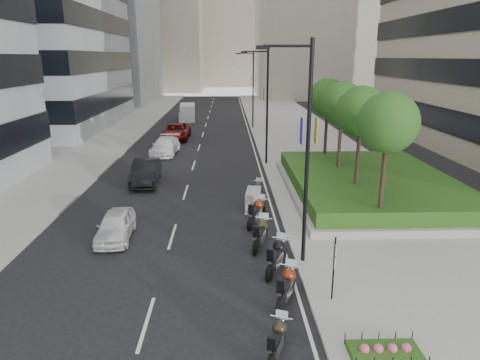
{
  "coord_description": "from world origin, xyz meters",
  "views": [
    {
      "loc": [
        1.17,
        -15.13,
        8.32
      ],
      "look_at": [
        1.85,
        6.74,
        2.0
      ],
      "focal_mm": 32.0,
      "sensor_mm": 36.0,
      "label": 1
    }
  ],
  "objects_px": {
    "motorcycle_4": "(257,212)",
    "car_a": "(116,226)",
    "motorcycle_1": "(287,286)",
    "lamp_post_1": "(265,101)",
    "motorcycle_2": "(277,256)",
    "car_c": "(165,146)",
    "motorcycle_0": "(277,340)",
    "motorcycle_3": "(261,233)",
    "car_b": "(146,172)",
    "motorcycle_6": "(257,190)",
    "car_d": "(176,132)",
    "lamp_post_2": "(252,86)",
    "lamp_post_0": "(304,145)",
    "parking_sign": "(334,265)",
    "delivery_van": "(187,113)",
    "motorcycle_5": "(253,200)"
  },
  "relations": [
    {
      "from": "parking_sign",
      "to": "motorcycle_4",
      "type": "bearing_deg",
      "value": 105.86
    },
    {
      "from": "motorcycle_1",
      "to": "car_b",
      "type": "xyz_separation_m",
      "value": [
        -7.57,
        14.95,
        0.18
      ]
    },
    {
      "from": "car_b",
      "to": "motorcycle_1",
      "type": "bearing_deg",
      "value": -66.7
    },
    {
      "from": "parking_sign",
      "to": "motorcycle_5",
      "type": "xyz_separation_m",
      "value": [
        -2.18,
        9.58,
        -0.88
      ]
    },
    {
      "from": "lamp_post_0",
      "to": "car_a",
      "type": "distance_m",
      "value": 9.81
    },
    {
      "from": "motorcycle_1",
      "to": "car_c",
      "type": "xyz_separation_m",
      "value": [
        -7.5,
        23.98,
        0.12
      ]
    },
    {
      "from": "lamp_post_1",
      "to": "motorcycle_4",
      "type": "bearing_deg",
      "value": -96.67
    },
    {
      "from": "motorcycle_4",
      "to": "car_d",
      "type": "xyz_separation_m",
      "value": [
        -6.79,
        23.89,
        0.14
      ]
    },
    {
      "from": "motorcycle_3",
      "to": "car_c",
      "type": "distance_m",
      "value": 20.6
    },
    {
      "from": "lamp_post_2",
      "to": "motorcycle_4",
      "type": "height_order",
      "value": "lamp_post_2"
    },
    {
      "from": "motorcycle_0",
      "to": "car_c",
      "type": "bearing_deg",
      "value": 34.97
    },
    {
      "from": "lamp_post_0",
      "to": "car_b",
      "type": "distance_m",
      "value": 15.38
    },
    {
      "from": "lamp_post_2",
      "to": "motorcycle_3",
      "type": "xyz_separation_m",
      "value": [
        -1.48,
        -33.28,
        -4.42
      ]
    },
    {
      "from": "motorcycle_3",
      "to": "car_d",
      "type": "bearing_deg",
      "value": 32.75
    },
    {
      "from": "motorcycle_4",
      "to": "motorcycle_6",
      "type": "height_order",
      "value": "motorcycle_4"
    },
    {
      "from": "lamp_post_0",
      "to": "delivery_van",
      "type": "distance_m",
      "value": 43.06
    },
    {
      "from": "motorcycle_1",
      "to": "car_d",
      "type": "height_order",
      "value": "car_d"
    },
    {
      "from": "motorcycle_3",
      "to": "delivery_van",
      "type": "relative_size",
      "value": 0.44
    },
    {
      "from": "motorcycle_1",
      "to": "motorcycle_4",
      "type": "bearing_deg",
      "value": 26.67
    },
    {
      "from": "delivery_van",
      "to": "lamp_post_1",
      "type": "bearing_deg",
      "value": -76.06
    },
    {
      "from": "motorcycle_0",
      "to": "motorcycle_3",
      "type": "xyz_separation_m",
      "value": [
        0.1,
        7.41,
        0.11
      ]
    },
    {
      "from": "lamp_post_2",
      "to": "motorcycle_0",
      "type": "height_order",
      "value": "lamp_post_2"
    },
    {
      "from": "lamp_post_1",
      "to": "lamp_post_2",
      "type": "height_order",
      "value": "same"
    },
    {
      "from": "motorcycle_3",
      "to": "car_a",
      "type": "xyz_separation_m",
      "value": [
        -6.8,
        1.13,
        0.0
      ]
    },
    {
      "from": "lamp_post_1",
      "to": "lamp_post_2",
      "type": "xyz_separation_m",
      "value": [
        0.0,
        18.0,
        0.0
      ]
    },
    {
      "from": "lamp_post_1",
      "to": "motorcycle_4",
      "type": "xyz_separation_m",
      "value": [
        -1.47,
        -12.54,
        -4.41
      ]
    },
    {
      "from": "motorcycle_1",
      "to": "motorcycle_3",
      "type": "height_order",
      "value": "motorcycle_3"
    },
    {
      "from": "car_a",
      "to": "lamp_post_0",
      "type": "bearing_deg",
      "value": -21.94
    },
    {
      "from": "motorcycle_5",
      "to": "lamp_post_1",
      "type": "bearing_deg",
      "value": -0.68
    },
    {
      "from": "motorcycle_2",
      "to": "car_b",
      "type": "relative_size",
      "value": 0.46
    },
    {
      "from": "motorcycle_6",
      "to": "car_d",
      "type": "bearing_deg",
      "value": 38.75
    },
    {
      "from": "car_a",
      "to": "car_c",
      "type": "distance_m",
      "value": 18.26
    },
    {
      "from": "motorcycle_4",
      "to": "car_c",
      "type": "bearing_deg",
      "value": 46.5
    },
    {
      "from": "motorcycle_2",
      "to": "car_b",
      "type": "height_order",
      "value": "car_b"
    },
    {
      "from": "motorcycle_4",
      "to": "motorcycle_5",
      "type": "bearing_deg",
      "value": 25.3
    },
    {
      "from": "lamp_post_2",
      "to": "delivery_van",
      "type": "distance_m",
      "value": 11.61
    },
    {
      "from": "motorcycle_2",
      "to": "motorcycle_6",
      "type": "bearing_deg",
      "value": 25.54
    },
    {
      "from": "delivery_van",
      "to": "motorcycle_6",
      "type": "bearing_deg",
      "value": -82.36
    },
    {
      "from": "lamp_post_2",
      "to": "motorcycle_6",
      "type": "xyz_separation_m",
      "value": [
        -1.18,
        -26.41,
        -4.53
      ]
    },
    {
      "from": "motorcycle_3",
      "to": "motorcycle_1",
      "type": "bearing_deg",
      "value": -154.61
    },
    {
      "from": "motorcycle_2",
      "to": "motorcycle_0",
      "type": "bearing_deg",
      "value": -161.9
    },
    {
      "from": "car_a",
      "to": "motorcycle_3",
      "type": "bearing_deg",
      "value": -12.42
    },
    {
      "from": "motorcycle_2",
      "to": "car_c",
      "type": "bearing_deg",
      "value": 43.36
    },
    {
      "from": "motorcycle_3",
      "to": "motorcycle_5",
      "type": "distance_m",
      "value": 4.86
    },
    {
      "from": "car_a",
      "to": "lamp_post_1",
      "type": "bearing_deg",
      "value": 56.73
    },
    {
      "from": "motorcycle_3",
      "to": "car_d",
      "type": "relative_size",
      "value": 0.41
    },
    {
      "from": "lamp_post_0",
      "to": "lamp_post_1",
      "type": "relative_size",
      "value": 1.0
    },
    {
      "from": "car_d",
      "to": "delivery_van",
      "type": "distance_m",
      "value": 13.7
    },
    {
      "from": "lamp_post_0",
      "to": "parking_sign",
      "type": "height_order",
      "value": "lamp_post_0"
    },
    {
      "from": "motorcycle_4",
      "to": "car_a",
      "type": "bearing_deg",
      "value": 127.14
    }
  ]
}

